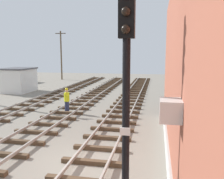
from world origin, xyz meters
The scene contains 9 objects.
ground_plane centered at (0.00, 0.00, 0.00)m, with size 86.14×86.14×0.00m, color gray.
track_near_building centered at (0.57, 0.00, 0.13)m, with size 2.50×66.26×0.32m.
track_centre centered at (-3.45, 0.00, 0.13)m, with size 2.50×66.26×0.32m.
signal_mast centered at (2.33, -3.21, 3.61)m, with size 0.36×0.40×5.79m.
control_hut centered at (-12.65, 15.97, 1.39)m, with size 3.00×3.80×2.76m.
parked_car_silver centered at (-17.41, 24.39, 0.90)m, with size 4.20×2.04×1.76m.
parked_car_red centered at (-20.20, 25.47, 0.90)m, with size 4.20×2.04×1.76m.
utility_pole_far centered at (-12.99, 29.34, 4.24)m, with size 1.80×0.24×8.10m.
track_worker_foreground centered at (-3.55, 7.80, 0.93)m, with size 0.40×0.40×1.87m.
Camera 1 is at (3.03, -8.54, 4.35)m, focal length 38.00 mm.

